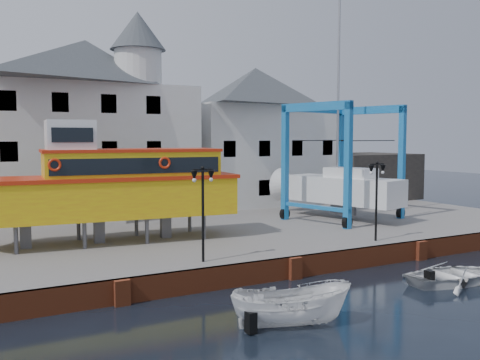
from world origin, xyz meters
TOP-DOWN VIEW (x-y plane):
  - ground at (0.00, 0.00)m, footprint 140.00×140.00m
  - hardstanding at (0.00, 11.00)m, footprint 44.00×22.00m
  - quay_wall at (-0.00, 0.10)m, footprint 44.00×0.47m
  - building_white_main at (-4.87, 18.39)m, footprint 14.00×8.30m
  - building_white_right at (9.00, 19.00)m, footprint 12.00×8.00m
  - shed_dark at (19.00, 17.00)m, footprint 8.00×7.00m
  - lamp_post_left at (-4.00, 1.20)m, footprint 1.12×0.32m
  - lamp_post_right at (6.00, 1.20)m, footprint 1.12×0.32m
  - tour_boat at (-6.92, 7.64)m, footprint 14.70×4.74m
  - travel_lift at (9.19, 8.86)m, footprint 7.94×10.00m
  - motorboat_a at (-3.55, -5.02)m, footprint 4.50×2.89m
  - motorboat_b at (5.88, -3.97)m, footprint 4.90×3.70m

SIDE VIEW (x-z plane):
  - ground at x=0.00m, z-range 0.00..0.00m
  - motorboat_a at x=-3.55m, z-range -0.81..0.81m
  - motorboat_b at x=5.88m, z-range -0.48..0.48m
  - hardstanding at x=0.00m, z-range 0.00..1.00m
  - quay_wall at x=0.00m, z-range 0.00..1.00m
  - shed_dark at x=19.00m, z-range 1.00..5.00m
  - travel_lift at x=9.19m, z-range -3.88..10.75m
  - tour_boat at x=-6.92m, z-range 0.82..7.11m
  - lamp_post_left at x=-4.00m, z-range 2.07..6.27m
  - lamp_post_right at x=6.00m, z-range 2.07..6.27m
  - building_white_right at x=9.00m, z-range 1.00..12.20m
  - building_white_main at x=-4.87m, z-range 0.34..14.34m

